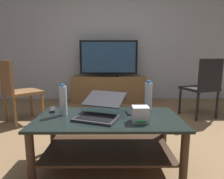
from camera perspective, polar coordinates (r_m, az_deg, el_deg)
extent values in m
plane|color=olive|center=(1.98, 0.79, -18.50)|extent=(7.68, 7.68, 0.00)
cube|color=silver|center=(4.32, 0.15, 15.88)|extent=(6.40, 0.12, 2.80)
cube|color=black|center=(1.62, -1.19, -8.60)|extent=(1.20, 0.63, 0.02)
cube|color=#472D1E|center=(1.73, -1.16, -17.23)|extent=(1.06, 0.56, 0.02)
cylinder|color=#472D1E|center=(1.58, -23.05, -18.63)|extent=(0.06, 0.06, 0.42)
cylinder|color=#472D1E|center=(1.56, 20.68, -18.81)|extent=(0.06, 0.06, 0.42)
cylinder|color=#472D1E|center=(2.03, -17.17, -11.72)|extent=(0.06, 0.06, 0.42)
cylinder|color=#472D1E|center=(2.02, 15.19, -11.77)|extent=(0.06, 0.06, 0.42)
cube|color=olive|center=(4.03, -0.98, 0.18)|extent=(1.52, 0.41, 0.54)
cube|color=brown|center=(3.85, -1.01, -1.91)|extent=(0.68, 0.01, 0.19)
cube|color=black|center=(3.98, -0.99, 4.30)|extent=(0.41, 0.20, 0.05)
cube|color=black|center=(3.96, -1.01, 9.56)|extent=(1.17, 0.04, 0.68)
cube|color=#2D517A|center=(3.94, -1.01, 9.56)|extent=(1.09, 0.01, 0.61)
cube|color=black|center=(3.29, 24.47, 0.27)|extent=(0.56, 0.56, 0.04)
cube|color=black|center=(3.12, 27.30, 3.90)|extent=(0.41, 0.17, 0.46)
cylinder|color=black|center=(3.59, 24.32, -2.77)|extent=(0.04, 0.04, 0.43)
cylinder|color=black|center=(3.34, 19.59, -3.34)|extent=(0.04, 0.04, 0.43)
cylinder|color=black|center=(3.34, 28.81, -4.02)|extent=(0.04, 0.04, 0.43)
cylinder|color=black|center=(3.07, 24.04, -4.77)|extent=(0.04, 0.04, 0.43)
cube|color=brown|center=(3.01, -25.01, -0.74)|extent=(0.62, 0.62, 0.04)
cube|color=brown|center=(2.92, -28.98, 3.14)|extent=(0.33, 0.32, 0.45)
cylinder|color=brown|center=(2.96, -19.91, -5.10)|extent=(0.04, 0.04, 0.42)
cylinder|color=brown|center=(3.30, -22.87, -3.81)|extent=(0.04, 0.04, 0.42)
cylinder|color=brown|center=(2.82, -26.86, -6.30)|extent=(0.04, 0.04, 0.42)
cylinder|color=brown|center=(3.17, -29.18, -4.80)|extent=(0.04, 0.04, 0.42)
cube|color=#333338|center=(1.57, -4.58, -8.50)|extent=(0.41, 0.35, 0.02)
cube|color=black|center=(1.57, -4.59, -8.15)|extent=(0.35, 0.29, 0.00)
cube|color=#333338|center=(1.69, -2.24, -2.76)|extent=(0.40, 0.34, 0.10)
cube|color=teal|center=(1.68, -2.28, -2.83)|extent=(0.36, 0.30, 0.08)
cube|color=silver|center=(1.51, 8.42, -7.29)|extent=(0.13, 0.11, 0.12)
cube|color=#19D84C|center=(1.46, 8.73, -9.45)|extent=(0.08, 0.00, 0.01)
cylinder|color=silver|center=(1.83, 10.78, -2.08)|extent=(0.07, 0.07, 0.26)
cylinder|color=blue|center=(1.81, 10.92, 2.26)|extent=(0.04, 0.04, 0.02)
cylinder|color=silver|center=(1.70, -14.31, -3.30)|extent=(0.06, 0.06, 0.25)
cylinder|color=blue|center=(1.67, -14.50, 1.23)|extent=(0.03, 0.03, 0.02)
cube|color=black|center=(1.74, 5.50, -6.84)|extent=(0.08, 0.15, 0.01)
cube|color=#2D2D30|center=(1.89, -17.24, -5.72)|extent=(0.08, 0.17, 0.02)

